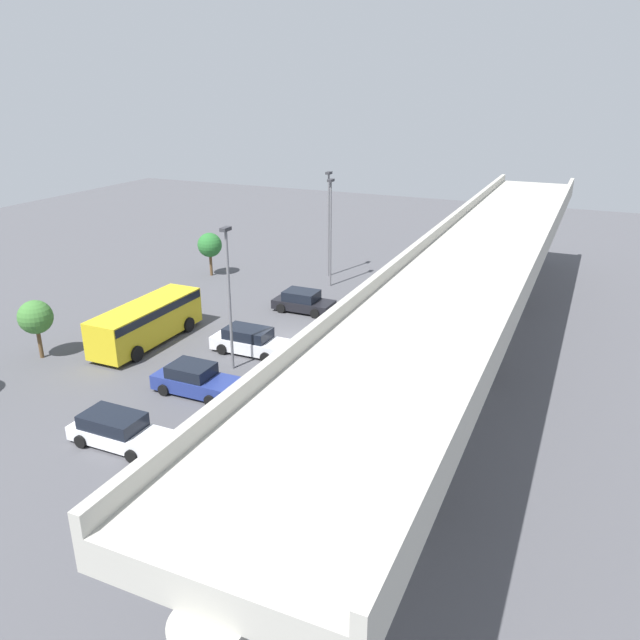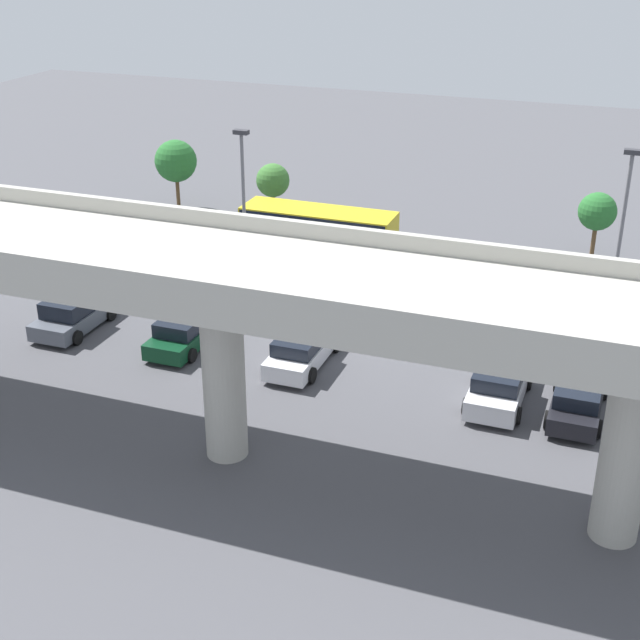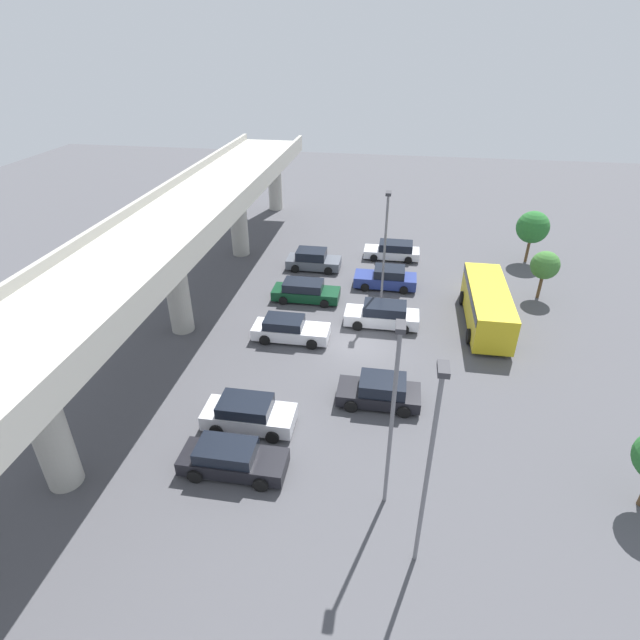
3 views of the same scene
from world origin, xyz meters
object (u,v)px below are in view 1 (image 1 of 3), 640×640
object	(u,v)px
parked_car_5	(317,377)
parked_car_0	(409,290)
lamp_post_by_overpass	(229,289)
lamp_post_mid_lot	(331,225)
parked_car_7	(275,426)
tree_front_centre	(35,317)
shuttle_bus	(147,320)
tree_front_left	(210,245)
parked_car_2	(303,302)
parked_car_6	(195,380)
parked_car_3	(354,341)
lamp_post_near_aisle	(329,217)
parked_car_4	(250,341)
parked_car_1	(398,301)
parked_car_8	(117,430)

from	to	relation	value
parked_car_5	parked_car_0	bearing A→B (deg)	-90.64
lamp_post_by_overpass	lamp_post_mid_lot	bearing A→B (deg)	-176.23
parked_car_7	tree_front_centre	xyz separation A→B (m)	(-2.48, -17.32, 1.83)
parked_car_0	shuttle_bus	distance (m)	19.84
shuttle_bus	tree_front_left	xyz separation A→B (m)	(-14.28, -4.66, 1.11)
parked_car_2	parked_car_6	size ratio (longest dim) A/B	0.93
parked_car_3	tree_front_centre	world-z (taller)	tree_front_centre
parked_car_6	tree_front_centre	distance (m)	11.34
parked_car_3	lamp_post_near_aisle	world-z (taller)	lamp_post_near_aisle
parked_car_4	parked_car_7	world-z (taller)	parked_car_7
parked_car_5	parked_car_7	xyz separation A→B (m)	(5.59, 0.40, 0.05)
parked_car_1	parked_car_5	distance (m)	13.69
parked_car_7	lamp_post_mid_lot	bearing A→B (deg)	-72.83
parked_car_0	parked_car_2	distance (m)	8.53
parked_car_4	lamp_post_mid_lot	world-z (taller)	lamp_post_mid_lot
parked_car_8	shuttle_bus	bearing A→B (deg)	122.30
parked_car_5	parked_car_3	bearing A→B (deg)	-90.04
parked_car_5	shuttle_bus	world-z (taller)	shuttle_bus
parked_car_6	lamp_post_near_aisle	xyz separation A→B (m)	(-22.82, -2.17, 4.37)
parked_car_1	parked_car_4	xyz separation A→B (m)	(10.97, -6.03, 0.02)
parked_car_5	lamp_post_by_overpass	world-z (taller)	lamp_post_by_overpass
parked_car_3	parked_car_6	size ratio (longest dim) A/B	1.03
parked_car_1	parked_car_5	xyz separation A→B (m)	(13.68, -0.28, -0.04)
parked_car_5	lamp_post_mid_lot	distance (m)	18.95
parked_car_4	parked_car_5	distance (m)	6.36
parked_car_4	shuttle_bus	xyz separation A→B (m)	(1.26, -6.78, 0.79)
parked_car_8	lamp_post_by_overpass	world-z (taller)	lamp_post_by_overpass
parked_car_4	lamp_post_near_aisle	bearing A→B (deg)	97.21
parked_car_6	parked_car_0	bearing A→B (deg)	73.32
parked_car_5	parked_car_8	world-z (taller)	parked_car_5
parked_car_7	tree_front_left	bearing A→B (deg)	-50.46
parked_car_5	tree_front_left	xyz separation A→B (m)	(-15.73, -17.19, 1.96)
parked_car_0	tree_front_centre	xyz separation A→B (m)	(19.75, -17.10, 1.90)
tree_front_left	tree_front_centre	size ratio (longest dim) A/B	1.02
parked_car_6	tree_front_centre	bearing A→B (deg)	-179.96
parked_car_1	lamp_post_near_aisle	size ratio (longest dim) A/B	0.51
parked_car_3	tree_front_left	bearing A→B (deg)	-30.93
parked_car_8	lamp_post_mid_lot	xyz separation A→B (m)	(-26.03, -0.60, 4.31)
parked_car_8	parked_car_5	bearing A→B (deg)	55.55
parked_car_3	tree_front_centre	xyz separation A→B (m)	(8.53, -16.92, 1.89)
parked_car_3	lamp_post_mid_lot	xyz separation A→B (m)	(-11.79, -6.65, 4.31)
parked_car_3	lamp_post_mid_lot	bearing A→B (deg)	-60.59
parked_car_1	lamp_post_near_aisle	bearing A→B (deg)	-36.44
parked_car_2	parked_car_7	size ratio (longest dim) A/B	0.99
parked_car_1	tree_front_left	world-z (taller)	tree_front_left
parked_car_0	parked_car_8	bearing A→B (deg)	76.24
parked_car_8	shuttle_bus	world-z (taller)	shuttle_bus
parked_car_6	tree_front_centre	size ratio (longest dim) A/B	1.29
parked_car_6	lamp_post_mid_lot	distance (m)	20.78
parked_car_7	lamp_post_near_aisle	distance (m)	26.99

